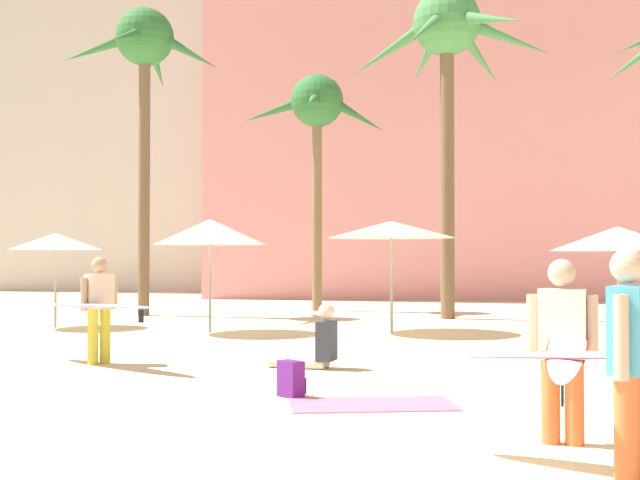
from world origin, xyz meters
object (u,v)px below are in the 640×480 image
object	(u,v)px
cafe_umbrella_0	(391,230)
palm_tree_left	(448,44)
cafe_umbrella_1	(210,232)
person_near_right	(315,346)
backpack	(292,380)
cafe_umbrella_3	(56,241)
person_far_left	(624,357)
palm_tree_right	(144,57)
person_mid_center	(564,343)
cafe_umbrella_4	(618,239)
beach_towel	(372,404)
person_mid_right	(96,306)
palm_tree_far_left	(317,113)

from	to	relation	value
cafe_umbrella_0	palm_tree_left	bearing A→B (deg)	72.37
cafe_umbrella_1	person_near_right	world-z (taller)	cafe_umbrella_1
palm_tree_left	person_near_right	distance (m)	12.31
backpack	cafe_umbrella_3	bearing A→B (deg)	81.26
palm_tree_left	person_near_right	xyz separation A→B (m)	(-2.15, -9.97, -6.89)
cafe_umbrella_1	cafe_umbrella_3	world-z (taller)	cafe_umbrella_1
palm_tree_left	person_far_left	size ratio (longest dim) A/B	2.95
palm_tree_right	person_mid_center	size ratio (longest dim) A/B	2.74
palm_tree_right	cafe_umbrella_4	xyz separation A→B (m)	(11.70, -4.25, -5.16)
beach_towel	person_mid_right	xyz separation A→B (m)	(-4.34, 2.76, 0.89)
palm_tree_left	cafe_umbrella_0	xyz separation A→B (m)	(-1.31, -4.13, -5.02)
palm_tree_left	cafe_umbrella_1	size ratio (longest dim) A/B	3.58
person_mid_right	cafe_umbrella_1	bearing A→B (deg)	-53.21
person_far_left	person_mid_right	bearing A→B (deg)	-19.28
person_mid_right	beach_towel	bearing A→B (deg)	-172.28
cafe_umbrella_3	person_near_right	world-z (taller)	cafe_umbrella_3
palm_tree_far_left	backpack	distance (m)	16.26
person_mid_center	person_near_right	bearing A→B (deg)	42.16
palm_tree_far_left	person_mid_center	distance (m)	18.59
palm_tree_far_left	beach_towel	size ratio (longest dim) A/B	3.97
cafe_umbrella_4	person_far_left	size ratio (longest dim) A/B	0.94
cafe_umbrella_0	backpack	world-z (taller)	cafe_umbrella_0
cafe_umbrella_1	cafe_umbrella_4	world-z (taller)	cafe_umbrella_1
cafe_umbrella_1	person_near_right	distance (m)	6.30
beach_towel	person_far_left	distance (m)	3.66
person_near_right	beach_towel	bearing A→B (deg)	119.62
person_near_right	palm_tree_right	bearing A→B (deg)	-48.52
cafe_umbrella_0	person_mid_center	bearing A→B (deg)	-79.44
person_mid_right	person_mid_center	world-z (taller)	person_mid_right
palm_tree_right	cafe_umbrella_0	world-z (taller)	palm_tree_right
palm_tree_right	cafe_umbrella_3	distance (m)	6.57
person_mid_center	person_near_right	distance (m)	5.46
palm_tree_far_left	palm_tree_left	world-z (taller)	palm_tree_left
palm_tree_far_left	cafe_umbrella_0	distance (m)	8.18
person_mid_right	person_near_right	size ratio (longest dim) A/B	2.68
person_far_left	beach_towel	bearing A→B (deg)	-33.04
cafe_umbrella_0	cafe_umbrella_3	world-z (taller)	cafe_umbrella_0
cafe_umbrella_1	person_far_left	xyz separation A→B (m)	(6.03, -11.02, -1.24)
palm_tree_far_left	person_far_left	size ratio (longest dim) A/B	2.42
cafe_umbrella_3	palm_tree_far_left	bearing A→B (deg)	52.08
palm_tree_far_left	cafe_umbrella_4	bearing A→B (deg)	-43.52
beach_towel	person_mid_right	world-z (taller)	person_mid_right
cafe_umbrella_3	person_mid_right	distance (m)	7.18
palm_tree_left	person_mid_center	distance (m)	15.95
palm_tree_right	beach_towel	world-z (taller)	palm_tree_right
person_mid_right	person_mid_center	xyz separation A→B (m)	(6.11, -4.56, -0.01)
cafe_umbrella_4	person_near_right	distance (m)	8.17
palm_tree_far_left	palm_tree_right	distance (m)	5.32
palm_tree_left	cafe_umbrella_0	distance (m)	6.63
palm_tree_left	cafe_umbrella_3	world-z (taller)	palm_tree_left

